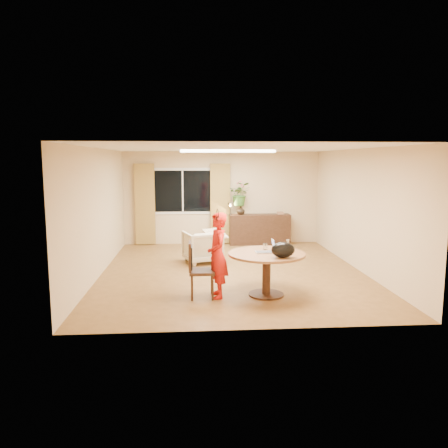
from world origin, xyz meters
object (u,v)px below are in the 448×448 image
Objects in this scene: child at (218,255)px; dining_table at (267,262)px; armchair at (202,247)px; dining_chair at (202,270)px; sideboard at (260,229)px.

dining_table is at bearing 84.35° from child.
dining_table is 1.66× the size of armchair.
dining_chair is at bearing -93.92° from child.
sideboard is (1.67, 2.08, 0.06)m from armchair.
child is (-0.86, -0.02, 0.14)m from dining_table.
sideboard is (1.47, 4.74, -0.31)m from child.
child reaches higher than armchair.
child is 1.83× the size of armchair.
dining_table is 4.75m from sideboard.
armchair is 2.67m from sideboard.
sideboard is at bearing 70.35° from dining_chair.
dining_table is at bearing 94.53° from armchair.
dining_chair is at bearing -110.09° from sideboard.
armchair is at bearing 111.90° from dining_table.
dining_table is 1.37× the size of dining_chair.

